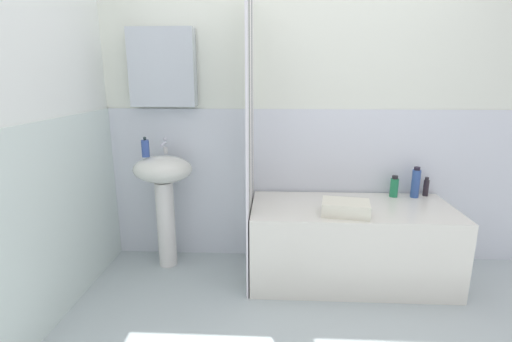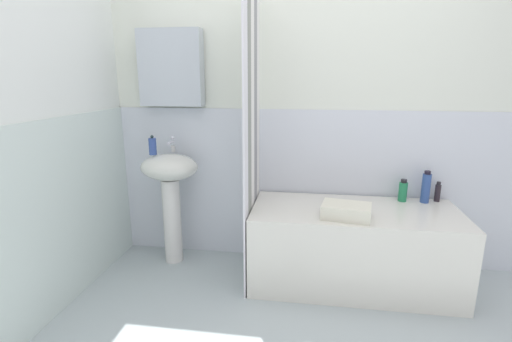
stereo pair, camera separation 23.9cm
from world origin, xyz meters
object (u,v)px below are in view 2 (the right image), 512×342
(shampoo_bottle, at_px, (438,192))
(towel_folded, at_px, (346,211))
(bathtub, at_px, (353,247))
(sink, at_px, (170,184))
(soap_dispenser, at_px, (153,146))
(lotion_bottle, at_px, (426,188))
(conditioner_bottle, at_px, (403,191))

(shampoo_bottle, xyz_separation_m, towel_folded, (-0.68, -0.43, -0.02))
(bathtub, relative_size, towel_folded, 4.60)
(sink, distance_m, towel_folded, 1.33)
(sink, xyz_separation_m, shampoo_bottle, (1.98, 0.14, -0.02))
(soap_dispenser, xyz_separation_m, lotion_bottle, (1.99, 0.13, -0.27))
(sink, height_order, conditioner_bottle, sink)
(soap_dispenser, distance_m, lotion_bottle, 2.02)
(soap_dispenser, xyz_separation_m, conditioner_bottle, (1.84, 0.13, -0.31))
(shampoo_bottle, relative_size, lotion_bottle, 0.62)
(lotion_bottle, bearing_deg, sink, -176.99)
(bathtub, bearing_deg, sink, 174.56)
(sink, xyz_separation_m, soap_dispenser, (-0.11, -0.03, 0.30))
(lotion_bottle, distance_m, towel_folded, 0.71)
(conditioner_bottle, height_order, towel_folded, conditioner_bottle)
(shampoo_bottle, distance_m, lotion_bottle, 0.11)
(sink, relative_size, conditioner_bottle, 5.31)
(bathtub, height_order, conditioner_bottle, conditioner_bottle)
(soap_dispenser, relative_size, towel_folded, 0.48)
(bathtub, relative_size, conditioner_bottle, 8.59)
(shampoo_bottle, relative_size, towel_folded, 0.48)
(sink, xyz_separation_m, lotion_bottle, (1.89, 0.10, 0.03))
(shampoo_bottle, bearing_deg, bathtub, -155.97)
(conditioner_bottle, bearing_deg, sink, -176.55)
(soap_dispenser, relative_size, conditioner_bottle, 0.90)
(sink, distance_m, shampoo_bottle, 1.99)
(sink, bearing_deg, soap_dispenser, -165.05)
(lotion_bottle, distance_m, conditioner_bottle, 0.16)
(lotion_bottle, xyz_separation_m, towel_folded, (-0.59, -0.39, -0.07))
(sink, bearing_deg, shampoo_bottle, 3.99)
(lotion_bottle, bearing_deg, towel_folded, -146.08)
(bathtub, bearing_deg, lotion_bottle, 24.38)
(sink, relative_size, bathtub, 0.62)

